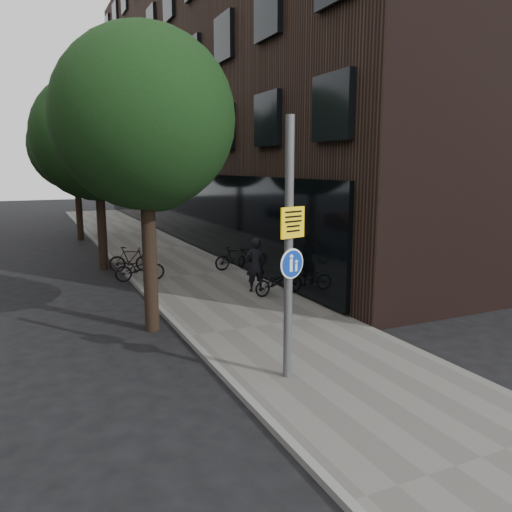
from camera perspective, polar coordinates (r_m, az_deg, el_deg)
ground at (r=10.37m, az=8.96°, el=-13.66°), size 120.00×120.00×0.00m
sidewalk at (r=19.14m, az=-7.22°, el=-2.25°), size 4.50×60.00×0.12m
curb_edge at (r=18.61m, az=-13.84°, el=-2.82°), size 0.15×60.00×0.13m
building_right_dark_brick at (r=33.24m, az=0.09°, el=18.60°), size 12.00×40.00×18.00m
street_tree_near at (r=12.82m, az=-12.43°, el=14.17°), size 4.40×4.40×7.50m
street_tree_mid at (r=21.19m, az=-17.56°, el=12.32°), size 5.00×5.00×7.80m
street_tree_far at (r=30.12m, az=-19.84°, el=11.44°), size 5.00×5.00×7.80m
signpost at (r=9.35m, az=3.75°, el=0.68°), size 0.56×0.18×4.97m
pedestrian at (r=16.28m, az=-0.08°, el=-0.99°), size 0.69×0.50×1.77m
parked_bike_facade_near at (r=15.91m, az=2.34°, el=-2.97°), size 1.67×0.78×0.84m
parked_bike_facade_far at (r=19.78m, az=-2.58°, el=-0.21°), size 1.57×0.46×0.94m
parked_bike_curb_near at (r=18.30m, az=-13.14°, el=-1.37°), size 1.78×0.72×0.91m
parked_bike_curb_far at (r=19.95m, az=-14.16°, el=-0.36°), size 1.70×0.91×0.98m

